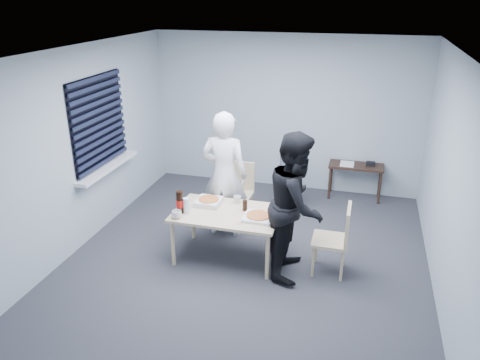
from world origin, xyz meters
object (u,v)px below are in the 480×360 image
(chair_far, at_px, (239,188))
(side_table, at_px, (356,169))
(mug_a, at_px, (177,214))
(dining_table, at_px, (227,216))
(chair_right, at_px, (338,235))
(backpack, at_px, (289,167))
(soda_bottle, at_px, (180,202))
(mug_b, at_px, (237,199))
(person_white, at_px, (224,175))
(person_black, at_px, (296,205))
(stool, at_px, (288,184))

(chair_far, xyz_separation_m, side_table, (1.64, 1.27, -0.01))
(chair_far, height_order, mug_a, chair_far)
(dining_table, height_order, chair_right, chair_right)
(chair_far, height_order, side_table, chair_far)
(side_table, xyz_separation_m, backpack, (-1.00, -0.68, 0.19))
(mug_a, xyz_separation_m, soda_bottle, (-0.02, 0.15, 0.09))
(dining_table, distance_m, side_table, 2.78)
(dining_table, relative_size, mug_b, 13.22)
(chair_far, xyz_separation_m, chair_right, (1.52, -1.08, 0.00))
(chair_right, distance_m, side_table, 2.35)
(person_white, relative_size, mug_b, 17.70)
(chair_far, height_order, backpack, backpack)
(chair_right, xyz_separation_m, soda_bottle, (-1.94, -0.17, 0.27))
(chair_right, relative_size, side_table, 1.02)
(dining_table, xyz_separation_m, mug_b, (0.05, 0.31, 0.11))
(dining_table, bearing_deg, person_black, -5.07)
(stool, height_order, mug_a, mug_a)
(person_white, relative_size, person_black, 1.00)
(chair_far, height_order, person_black, person_black)
(person_white, xyz_separation_m, mug_a, (-0.32, -0.94, -0.19))
(person_white, bearing_deg, side_table, -134.96)
(stool, bearing_deg, dining_table, -106.52)
(person_white, xyz_separation_m, backpack, (0.72, 1.04, -0.19))
(person_white, height_order, mug_a, person_white)
(backpack, height_order, mug_a, backpack)
(person_black, bearing_deg, chair_far, 41.35)
(stool, xyz_separation_m, soda_bottle, (-1.06, -1.84, 0.39))
(person_black, xyz_separation_m, soda_bottle, (-1.43, -0.09, -0.10))
(dining_table, distance_m, person_black, 0.92)
(person_white, distance_m, person_black, 1.30)
(person_black, distance_m, mug_b, 0.93)
(person_black, height_order, mug_b, person_black)
(chair_far, distance_m, mug_a, 1.46)
(dining_table, bearing_deg, stool, 73.48)
(dining_table, xyz_separation_m, mug_a, (-0.55, -0.32, 0.11))
(stool, distance_m, mug_a, 2.27)
(person_black, height_order, stool, person_black)
(chair_right, bearing_deg, mug_a, -170.57)
(person_black, relative_size, mug_a, 14.39)
(chair_far, bearing_deg, backpack, 42.57)
(person_black, bearing_deg, mug_b, 64.98)
(chair_right, height_order, backpack, backpack)
(person_white, bearing_deg, stool, -124.45)
(person_black, xyz_separation_m, stool, (-0.37, 1.75, -0.49))
(chair_far, relative_size, soda_bottle, 3.08)
(person_white, distance_m, mug_b, 0.46)
(person_black, distance_m, mug_a, 1.45)
(person_white, xyz_separation_m, stool, (0.72, 1.05, -0.49))
(chair_right, height_order, stool, chair_right)
(chair_far, xyz_separation_m, mug_a, (-0.40, -1.39, 0.18))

